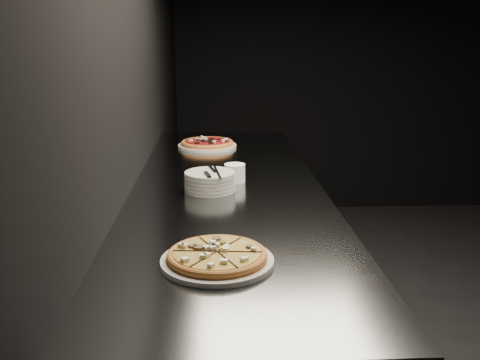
{
  "coord_description": "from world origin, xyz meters",
  "views": [
    {
      "loc": [
        -2.17,
        -2.06,
        1.49
      ],
      "look_at": [
        -2.08,
        -0.04,
        0.94
      ],
      "focal_mm": 40.0,
      "sensor_mm": 36.0,
      "label": 1
    }
  ],
  "objects_px": {
    "pizza_mushroom": "(217,257)",
    "cutlery": "(212,172)",
    "plate_stack": "(210,181)",
    "pizza_tomato": "(207,144)",
    "counter": "(228,288)",
    "ramekin": "(235,172)"
  },
  "relations": [
    {
      "from": "pizza_tomato",
      "to": "plate_stack",
      "type": "bearing_deg",
      "value": -88.58
    },
    {
      "from": "pizza_mushroom",
      "to": "cutlery",
      "type": "xyz_separation_m",
      "value": [
        -0.02,
        0.68,
        0.06
      ]
    },
    {
      "from": "counter",
      "to": "plate_stack",
      "type": "height_order",
      "value": "plate_stack"
    },
    {
      "from": "pizza_mushroom",
      "to": "plate_stack",
      "type": "bearing_deg",
      "value": 92.0
    },
    {
      "from": "pizza_tomato",
      "to": "plate_stack",
      "type": "relative_size",
      "value": 1.88
    },
    {
      "from": "pizza_mushroom",
      "to": "plate_stack",
      "type": "distance_m",
      "value": 0.69
    },
    {
      "from": "pizza_mushroom",
      "to": "cutlery",
      "type": "height_order",
      "value": "cutlery"
    },
    {
      "from": "pizza_mushroom",
      "to": "pizza_tomato",
      "type": "bearing_deg",
      "value": 91.68
    },
    {
      "from": "plate_stack",
      "to": "cutlery",
      "type": "distance_m",
      "value": 0.04
    },
    {
      "from": "ramekin",
      "to": "cutlery",
      "type": "bearing_deg",
      "value": -124.73
    },
    {
      "from": "counter",
      "to": "pizza_mushroom",
      "type": "height_order",
      "value": "pizza_mushroom"
    },
    {
      "from": "pizza_mushroom",
      "to": "cutlery",
      "type": "relative_size",
      "value": 1.43
    },
    {
      "from": "ramekin",
      "to": "plate_stack",
      "type": "bearing_deg",
      "value": -130.19
    },
    {
      "from": "counter",
      "to": "ramekin",
      "type": "bearing_deg",
      "value": 41.1
    },
    {
      "from": "plate_stack",
      "to": "cutlery",
      "type": "height_order",
      "value": "cutlery"
    },
    {
      "from": "counter",
      "to": "pizza_mushroom",
      "type": "distance_m",
      "value": 0.92
    },
    {
      "from": "plate_stack",
      "to": "cutlery",
      "type": "xyz_separation_m",
      "value": [
        0.01,
        -0.01,
        0.04
      ]
    },
    {
      "from": "plate_stack",
      "to": "cutlery",
      "type": "bearing_deg",
      "value": -62.38
    },
    {
      "from": "plate_stack",
      "to": "ramekin",
      "type": "distance_m",
      "value": 0.15
    },
    {
      "from": "counter",
      "to": "ramekin",
      "type": "height_order",
      "value": "ramekin"
    },
    {
      "from": "pizza_tomato",
      "to": "counter",
      "type": "bearing_deg",
      "value": -83.17
    },
    {
      "from": "plate_stack",
      "to": "ramekin",
      "type": "height_order",
      "value": "ramekin"
    }
  ]
}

